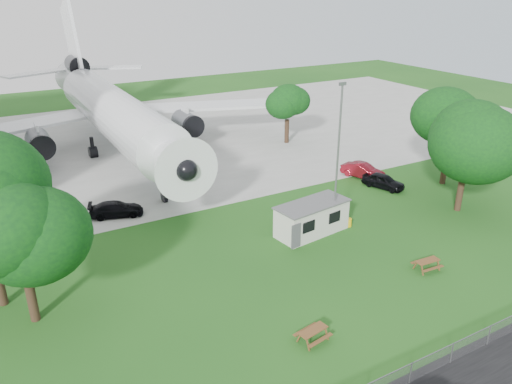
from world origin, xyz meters
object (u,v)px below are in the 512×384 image
airliner (111,108)px  picnic_west (313,341)px  picnic_east (426,270)px  site_cabin (312,218)px

airliner → picnic_west: (0.61, -40.25, -5.27)m
airliner → picnic_west: 40.60m
airliner → picnic_east: 40.20m
picnic_west → airliner: bearing=80.9°
airliner → picnic_west: size_ratio=26.52×
site_cabin → airliner: bearing=105.9°
airliner → site_cabin: size_ratio=6.92×
airliner → site_cabin: airliner is taller
picnic_east → airliner: bearing=111.5°
airliner → picnic_east: bearing=-72.3°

